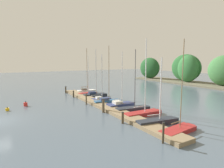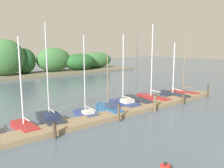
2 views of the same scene
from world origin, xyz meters
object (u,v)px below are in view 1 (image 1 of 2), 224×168
(mooring_piling_4, at_px, (123,118))
(sailboat_0, at_px, (87,90))
(sailboat_1, at_px, (88,93))
(mooring_piling_2, at_px, (86,99))
(sailboat_9, at_px, (179,129))
(mooring_piling_5, at_px, (163,133))
(sailboat_5, at_px, (121,104))
(sailboat_2, at_px, (95,94))
(mooring_piling_3, at_px, (103,106))
(sailboat_7, at_px, (144,112))
(mooring_piling_0, at_px, (66,90))
(sailboat_4, at_px, (108,101))
(sailboat_3, at_px, (101,98))
(sailboat_6, at_px, (134,108))
(channel_buoy_0, at_px, (26,104))
(sailboat_8, at_px, (159,121))
(mooring_piling_1, at_px, (73,94))
(channel_buoy_1, at_px, (7,109))

(mooring_piling_4, bearing_deg, sailboat_0, 167.87)
(sailboat_1, xyz_separation_m, mooring_piling_2, (6.32, -3.00, 0.42))
(sailboat_0, bearing_deg, sailboat_9, -89.45)
(sailboat_1, relative_size, mooring_piling_4, 5.97)
(mooring_piling_4, xyz_separation_m, mooring_piling_5, (4.97, 0.11, 0.23))
(sailboat_5, bearing_deg, sailboat_2, 91.85)
(mooring_piling_3, bearing_deg, sailboat_5, 108.38)
(sailboat_7, relative_size, mooring_piling_5, 5.19)
(mooring_piling_0, height_order, mooring_piling_2, mooring_piling_2)
(sailboat_1, height_order, mooring_piling_5, sailboat_1)
(sailboat_4, bearing_deg, sailboat_3, 95.20)
(sailboat_5, bearing_deg, sailboat_6, -77.87)
(mooring_piling_4, bearing_deg, mooring_piling_0, 179.39)
(sailboat_1, bearing_deg, sailboat_4, -93.46)
(mooring_piling_4, distance_m, channel_buoy_0, 13.90)
(sailboat_3, relative_size, mooring_piling_0, 5.49)
(sailboat_6, xyz_separation_m, channel_buoy_0, (-8.97, -10.68, -0.06))
(sailboat_4, relative_size, sailboat_6, 1.09)
(sailboat_6, xyz_separation_m, sailboat_9, (7.15, -0.81, -0.04))
(sailboat_6, bearing_deg, sailboat_7, -86.54)
(sailboat_2, bearing_deg, sailboat_6, -80.32)
(sailboat_2, height_order, mooring_piling_5, sailboat_2)
(sailboat_3, height_order, mooring_piling_0, sailboat_3)
(sailboat_4, bearing_deg, sailboat_7, -73.97)
(sailboat_2, relative_size, sailboat_3, 1.13)
(sailboat_5, relative_size, sailboat_8, 1.13)
(sailboat_9, height_order, mooring_piling_4, sailboat_9)
(sailboat_7, height_order, mooring_piling_4, sailboat_7)
(sailboat_6, bearing_deg, sailboat_8, -91.41)
(sailboat_7, relative_size, mooring_piling_1, 7.34)
(sailboat_0, distance_m, mooring_piling_3, 13.79)
(sailboat_0, relative_size, channel_buoy_0, 12.93)
(sailboat_1, relative_size, mooring_piling_2, 4.40)
(sailboat_3, xyz_separation_m, mooring_piling_0, (-8.77, -2.65, 0.28))
(mooring_piling_4, bearing_deg, sailboat_5, 148.19)
(sailboat_2, bearing_deg, sailboat_0, 92.74)
(sailboat_5, bearing_deg, mooring_piling_4, -119.18)
(mooring_piling_5, bearing_deg, sailboat_6, 156.40)
(sailboat_1, xyz_separation_m, channel_buoy_0, (3.02, -10.08, -0.09))
(sailboat_1, distance_m, mooring_piling_5, 20.14)
(sailboat_0, distance_m, mooring_piling_2, 9.61)
(sailboat_5, xyz_separation_m, mooring_piling_3, (1.01, -3.05, 0.43))
(sailboat_5, relative_size, mooring_piling_3, 4.48)
(channel_buoy_1, bearing_deg, mooring_piling_3, 55.39)
(mooring_piling_1, relative_size, channel_buoy_1, 2.47)
(sailboat_1, xyz_separation_m, sailboat_4, (7.42, -0.32, 0.04))
(mooring_piling_1, bearing_deg, sailboat_0, 133.03)
(sailboat_0, height_order, sailboat_1, sailboat_0)
(sailboat_5, relative_size, mooring_piling_4, 6.35)
(sailboat_2, distance_m, mooring_piling_2, 5.37)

